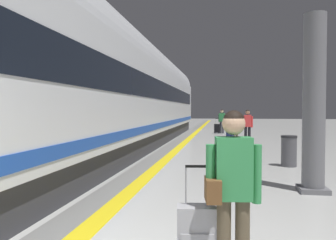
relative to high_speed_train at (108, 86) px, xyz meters
name	(u,v)px	position (x,y,z in m)	size (l,w,h in m)	color
safety_line_strip	(170,155)	(2.19, 0.55, -2.50)	(0.36, 80.00, 0.01)	yellow
tactile_edge_band	(161,155)	(1.82, 0.55, -2.50)	(0.70, 80.00, 0.01)	slate
high_speed_train	(108,86)	(0.00, 0.00, 0.00)	(2.94, 35.30, 4.97)	#38383D
traveller_foreground	(232,185)	(4.13, -8.30, -1.54)	(0.54, 0.32, 1.67)	brown
rolling_suitcase_foreground	(197,240)	(3.80, -8.24, -2.11)	(0.40, 0.28, 1.13)	#9E9EA3
passenger_near	(248,124)	(5.30, 5.28, -1.54)	(0.52, 0.22, 1.67)	black
duffel_bag_near	(241,141)	(4.98, 5.01, -2.35)	(0.44, 0.26, 0.36)	black
passenger_mid	(236,123)	(4.82, 7.91, -1.57)	(0.46, 0.38, 1.57)	brown
suitcase_mid	(230,133)	(4.51, 7.68, -2.17)	(0.44, 0.37, 1.00)	#19234C
passenger_far	(222,119)	(4.05, 12.30, -1.53)	(0.49, 0.31, 1.68)	#383842
suitcase_far	(217,128)	(3.73, 12.06, -2.14)	(0.43, 0.34, 1.05)	black
platform_pillar	(314,107)	(5.87, -4.36, -0.78)	(0.56, 0.56, 3.60)	slate
waste_bin	(289,151)	(6.00, -1.26, -2.05)	(0.46, 0.46, 0.91)	#4C4C51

